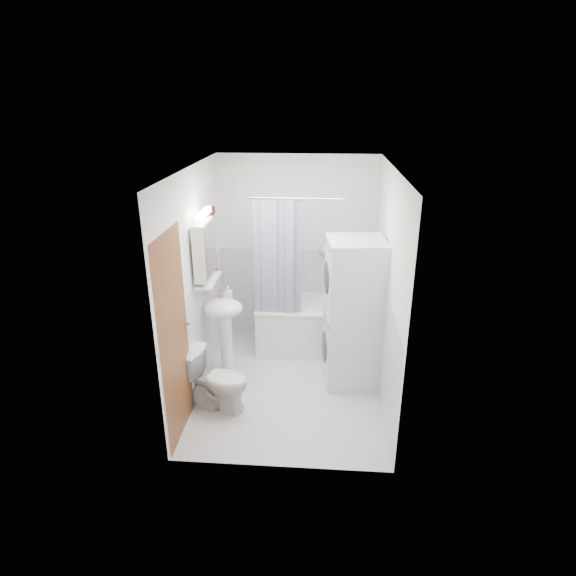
# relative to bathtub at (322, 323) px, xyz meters

# --- Properties ---
(floor) EXTENTS (2.60, 2.60, 0.00)m
(floor) POSITION_rel_bathtub_xyz_m (-0.34, -0.92, -0.34)
(floor) COLOR silver
(floor) RESTS_ON ground
(room_walls) EXTENTS (2.60, 2.60, 2.60)m
(room_walls) POSITION_rel_bathtub_xyz_m (-0.34, -0.92, 1.14)
(room_walls) COLOR white
(room_walls) RESTS_ON ground
(wainscot) EXTENTS (1.98, 2.58, 2.58)m
(wainscot) POSITION_rel_bathtub_xyz_m (-0.34, -0.63, 0.26)
(wainscot) COLOR white
(wainscot) RESTS_ON ground
(door) EXTENTS (0.05, 2.00, 2.00)m
(door) POSITION_rel_bathtub_xyz_m (-1.29, -1.47, 0.66)
(door) COLOR brown
(door) RESTS_ON ground
(bathtub) EXTENTS (1.63, 0.77, 0.62)m
(bathtub) POSITION_rel_bathtub_xyz_m (0.00, 0.00, 0.00)
(bathtub) COLOR white
(bathtub) RESTS_ON ground
(tub_spout) EXTENTS (0.04, 0.12, 0.04)m
(tub_spout) POSITION_rel_bathtub_xyz_m (0.20, 0.33, 0.60)
(tub_spout) COLOR silver
(tub_spout) RESTS_ON room_walls
(curtain_rod) EXTENTS (1.81, 0.02, 0.02)m
(curtain_rod) POSITION_rel_bathtub_xyz_m (0.00, -0.32, 1.66)
(curtain_rod) COLOR silver
(curtain_rod) RESTS_ON room_walls
(shower_curtain) EXTENTS (0.55, 0.02, 1.45)m
(shower_curtain) POSITION_rel_bathtub_xyz_m (-0.53, -0.32, 0.91)
(shower_curtain) COLOR #16154A
(shower_curtain) RESTS_ON curtain_rod
(sink) EXTENTS (0.44, 0.37, 1.04)m
(sink) POSITION_rel_bathtub_xyz_m (-1.09, -0.75, 0.36)
(sink) COLOR white
(sink) RESTS_ON ground
(medicine_cabinet) EXTENTS (0.13, 0.50, 0.71)m
(medicine_cabinet) POSITION_rel_bathtub_xyz_m (-1.24, -0.82, 1.22)
(medicine_cabinet) COLOR white
(medicine_cabinet) RESTS_ON room_walls
(shelf) EXTENTS (0.18, 0.54, 0.02)m
(shelf) POSITION_rel_bathtub_xyz_m (-1.23, -0.82, 0.86)
(shelf) COLOR silver
(shelf) RESTS_ON room_walls
(shower_caddy) EXTENTS (0.22, 0.06, 0.02)m
(shower_caddy) POSITION_rel_bathtub_xyz_m (0.25, 0.32, 0.81)
(shower_caddy) COLOR silver
(shower_caddy) RESTS_ON room_walls
(towel) EXTENTS (0.07, 0.38, 0.91)m
(towel) POSITION_rel_bathtub_xyz_m (-1.28, -0.44, 1.12)
(towel) COLOR #59121D
(towel) RESTS_ON room_walls
(washer_dryer) EXTENTS (0.66, 0.65, 1.67)m
(washer_dryer) POSITION_rel_bathtub_xyz_m (0.34, -0.75, 0.49)
(washer_dryer) COLOR white
(washer_dryer) RESTS_ON ground
(toilet) EXTENTS (0.72, 0.50, 0.65)m
(toilet) POSITION_rel_bathtub_xyz_m (-1.06, -1.39, -0.02)
(toilet) COLOR white
(toilet) RESTS_ON ground
(soap_pump) EXTENTS (0.08, 0.17, 0.08)m
(soap_pump) POSITION_rel_bathtub_xyz_m (-1.05, -0.67, 0.61)
(soap_pump) COLOR gray
(soap_pump) RESTS_ON sink
(shelf_bottle) EXTENTS (0.07, 0.18, 0.07)m
(shelf_bottle) POSITION_rel_bathtub_xyz_m (-1.23, -0.97, 0.91)
(shelf_bottle) COLOR gray
(shelf_bottle) RESTS_ON shelf
(shelf_cup) EXTENTS (0.10, 0.09, 0.10)m
(shelf_cup) POSITION_rel_bathtub_xyz_m (-1.23, -0.70, 0.92)
(shelf_cup) COLOR gray
(shelf_cup) RESTS_ON shelf
(shampoo_a) EXTENTS (0.13, 0.17, 0.13)m
(shampoo_a) POSITION_rel_bathtub_xyz_m (0.01, 0.32, 0.88)
(shampoo_a) COLOR gray
(shampoo_a) RESTS_ON shower_caddy
(shampoo_b) EXTENTS (0.08, 0.21, 0.08)m
(shampoo_b) POSITION_rel_bathtub_xyz_m (0.13, 0.32, 0.86)
(shampoo_b) COLOR #2846A2
(shampoo_b) RESTS_ON shower_caddy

